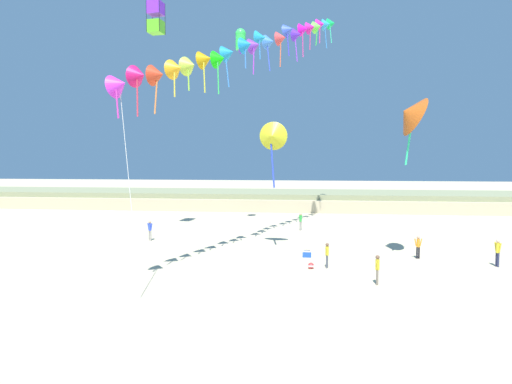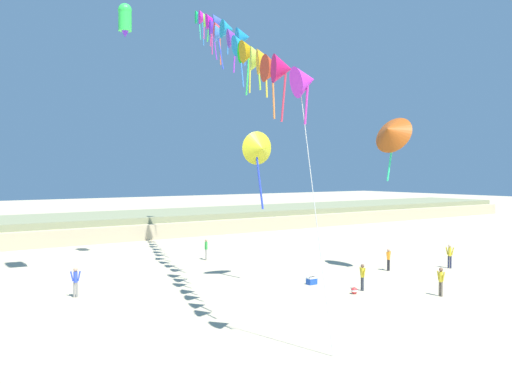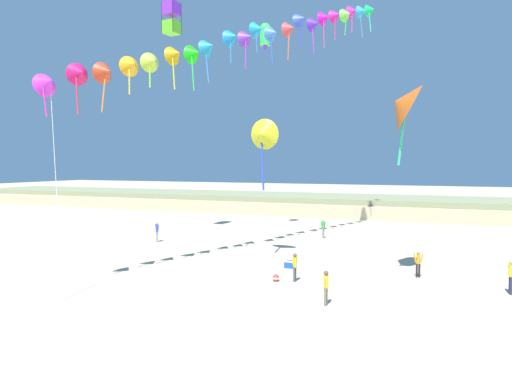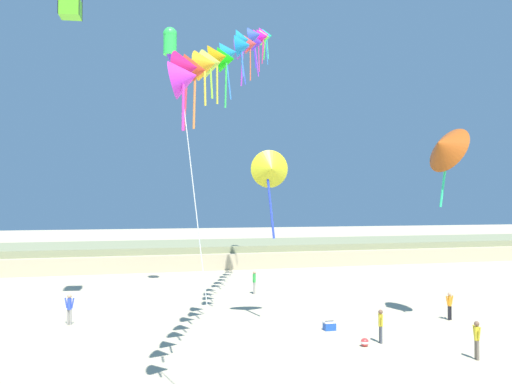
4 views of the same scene
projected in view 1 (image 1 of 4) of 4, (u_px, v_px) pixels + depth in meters
The scene contains 15 objects.
ground_plane at pixel (289, 298), 20.98m from camera, with size 240.00×240.00×0.00m, color beige.
dune_ridge at pixel (305, 200), 60.80m from camera, with size 120.00×13.28×2.12m.
person_near_left at pixel (418, 245), 29.34m from camera, with size 0.52×0.20×1.48m.
person_near_right at pixel (498, 251), 27.07m from camera, with size 0.25×0.58×1.67m.
person_mid_center at pixel (327, 254), 26.78m from camera, with size 0.20×0.52×1.49m.
person_far_left at pixel (301, 220), 41.01m from camera, with size 0.35×0.52×1.59m.
person_far_right at pixel (377, 268), 23.18m from camera, with size 0.21×0.54×1.53m.
person_far_center at pixel (150, 229), 35.89m from camera, with size 0.53×0.32×1.59m.
kite_banner_string at pixel (263, 42), 33.08m from camera, with size 11.61×27.86×20.39m.
large_kite_low_lead at pixel (241, 41), 41.94m from camera, with size 1.10×1.09×2.35m.
large_kite_mid_trail at pixel (409, 114), 28.00m from camera, with size 2.29×2.85×4.49m.
large_kite_high_solo at pixel (273, 136), 31.43m from camera, with size 2.03×0.94×4.58m.
large_kite_outer_drift at pixel (156, 18), 37.48m from camera, with size 1.29×1.29×2.54m.
beach_cooler at pixel (307, 254), 29.85m from camera, with size 0.58×0.41×0.46m.
beach_ball at pixel (311, 266), 26.65m from camera, with size 0.36×0.36×0.36m.
Camera 1 is at (1.07, -20.61, 6.36)m, focal length 32.00 mm.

